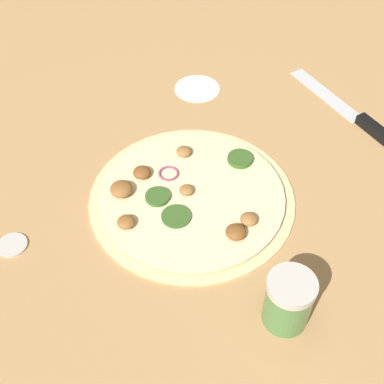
# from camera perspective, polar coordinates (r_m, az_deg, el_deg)

# --- Properties ---
(ground_plane) EXTENTS (3.00, 3.00, 0.00)m
(ground_plane) POSITION_cam_1_polar(r_m,az_deg,el_deg) (0.88, 0.00, -0.74)
(ground_plane) COLOR tan
(pizza) EXTENTS (0.34, 0.34, 0.03)m
(pizza) POSITION_cam_1_polar(r_m,az_deg,el_deg) (0.88, -0.16, -0.47)
(pizza) COLOR beige
(pizza) RESTS_ON ground_plane
(knife) EXTENTS (0.28, 0.19, 0.02)m
(knife) POSITION_cam_1_polar(r_m,az_deg,el_deg) (1.05, 18.31, 6.74)
(knife) COLOR silver
(knife) RESTS_ON ground_plane
(spice_jar) EXTENTS (0.07, 0.07, 0.09)m
(spice_jar) POSITION_cam_1_polar(r_m,az_deg,el_deg) (0.73, 10.23, -11.36)
(spice_jar) COLOR #4C7F42
(spice_jar) RESTS_ON ground_plane
(loose_cap) EXTENTS (0.05, 0.05, 0.01)m
(loose_cap) POSITION_cam_1_polar(r_m,az_deg,el_deg) (0.86, -18.65, -5.31)
(loose_cap) COLOR beige
(loose_cap) RESTS_ON ground_plane
(flour_patch) EXTENTS (0.09, 0.09, 0.00)m
(flour_patch) POSITION_cam_1_polar(r_m,az_deg,el_deg) (1.10, 0.56, 10.99)
(flour_patch) COLOR white
(flour_patch) RESTS_ON ground_plane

